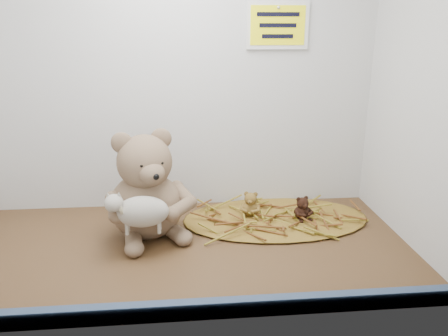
{
  "coord_description": "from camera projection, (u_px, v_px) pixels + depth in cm",
  "views": [
    {
      "loc": [
        2.16,
        -101.79,
        54.27
      ],
      "look_at": [
        11.9,
        2.63,
        20.55
      ],
      "focal_mm": 35.0,
      "sensor_mm": 36.0,
      "label": 1
    }
  ],
  "objects": [
    {
      "name": "alcove_shell",
      "position": [
        174.0,
        67.0,
        1.08
      ],
      "size": [
        120.4,
        60.2,
        90.4
      ],
      "color": "#3B2614",
      "rests_on": "ground"
    },
    {
      "name": "mini_teddy_tan",
      "position": [
        251.0,
        203.0,
        1.29
      ],
      "size": [
        7.64,
        7.87,
        7.53
      ],
      "primitive_type": null,
      "rotation": [
        0.0,
        0.0,
        -0.29
      ],
      "color": "brown",
      "rests_on": "straw_bed"
    },
    {
      "name": "toy_lamb",
      "position": [
        143.0,
        212.0,
        1.07
      ],
      "size": [
        16.93,
        10.33,
        10.94
      ],
      "primitive_type": null,
      "color": "#BEB6AA",
      "rests_on": "main_teddy"
    },
    {
      "name": "wall_sign",
      "position": [
        277.0,
        25.0,
        1.27
      ],
      "size": [
        16.0,
        1.2,
        11.0
      ],
      "primitive_type": "cube",
      "color": "#FBF40C",
      "rests_on": "back_wall"
    },
    {
      "name": "main_teddy",
      "position": [
        145.0,
        184.0,
        1.16
      ],
      "size": [
        31.13,
        31.86,
        29.26
      ],
      "primitive_type": null,
      "rotation": [
        0.0,
        0.0,
        0.38
      ],
      "color": "#7F654E",
      "rests_on": "shelf_floor"
    },
    {
      "name": "straw_bed",
      "position": [
        276.0,
        218.0,
        1.29
      ],
      "size": [
        54.91,
        31.88,
        1.06
      ],
      "primitive_type": "ellipsoid",
      "color": "brown",
      "rests_on": "shelf_floor"
    },
    {
      "name": "mini_teddy_brown",
      "position": [
        302.0,
        207.0,
        1.27
      ],
      "size": [
        7.27,
        7.47,
        7.06
      ],
      "primitive_type": null,
      "rotation": [
        0.0,
        0.0,
        0.31
      ],
      "color": "black",
      "rests_on": "straw_bed"
    },
    {
      "name": "front_rail",
      "position": [
        178.0,
        310.0,
        0.85
      ],
      "size": [
        119.28,
        2.2,
        3.6
      ],
      "primitive_type": "cube",
      "color": "#3B5071",
      "rests_on": "shelf_floor"
    }
  ]
}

